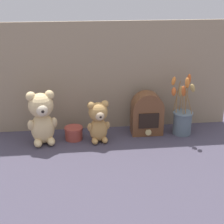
{
  "coord_description": "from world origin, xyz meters",
  "views": [
    {
      "loc": [
        -0.18,
        -1.59,
        0.79
      ],
      "look_at": [
        0.0,
        0.02,
        0.15
      ],
      "focal_mm": 55.0,
      "sensor_mm": 36.0,
      "label": 1
    }
  ],
  "objects": [
    {
      "name": "teddy_bear_large",
      "position": [
        -0.35,
        0.0,
        0.14
      ],
      "size": [
        0.15,
        0.14,
        0.28
      ],
      "color": "#DBBC84",
      "rests_on": "ground"
    },
    {
      "name": "teddy_bear_medium",
      "position": [
        -0.07,
        -0.01,
        0.11
      ],
      "size": [
        0.12,
        0.11,
        0.22
      ],
      "color": "tan",
      "rests_on": "ground"
    },
    {
      "name": "ground_plane",
      "position": [
        0.0,
        0.0,
        0.0
      ],
      "size": [
        4.0,
        4.0,
        0.0
      ],
      "primitive_type": "plane",
      "color": "#3D3847"
    },
    {
      "name": "decorative_tin_tall",
      "position": [
        -0.2,
        0.03,
        0.03
      ],
      "size": [
        0.09,
        0.09,
        0.07
      ],
      "color": "#993D33",
      "rests_on": "ground"
    },
    {
      "name": "vintage_radio",
      "position": [
        0.19,
        0.06,
        0.11
      ],
      "size": [
        0.16,
        0.1,
        0.23
      ],
      "color": "brown",
      "rests_on": "ground"
    },
    {
      "name": "flower_vase",
      "position": [
        0.38,
        0.03,
        0.09
      ],
      "size": [
        0.12,
        0.16,
        0.33
      ],
      "color": "slate",
      "rests_on": "ground"
    },
    {
      "name": "backdrop_wall",
      "position": [
        0.0,
        0.17,
        0.29
      ],
      "size": [
        1.33,
        0.02,
        0.58
      ],
      "color": "gray",
      "rests_on": "ground"
    }
  ]
}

